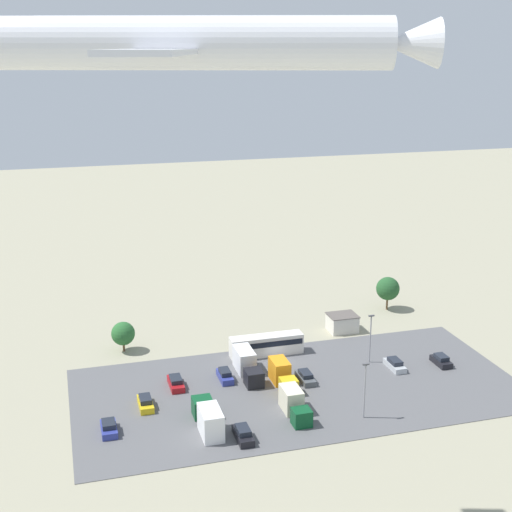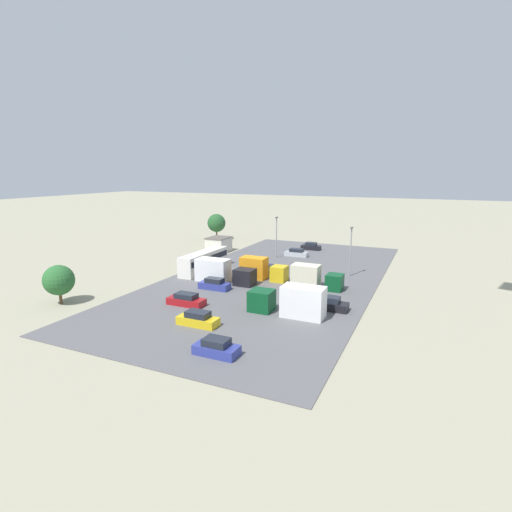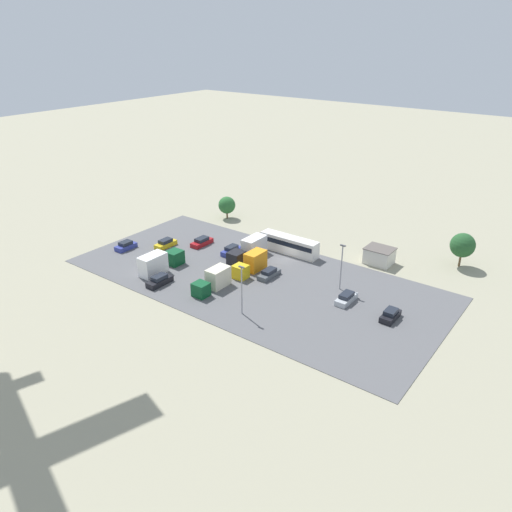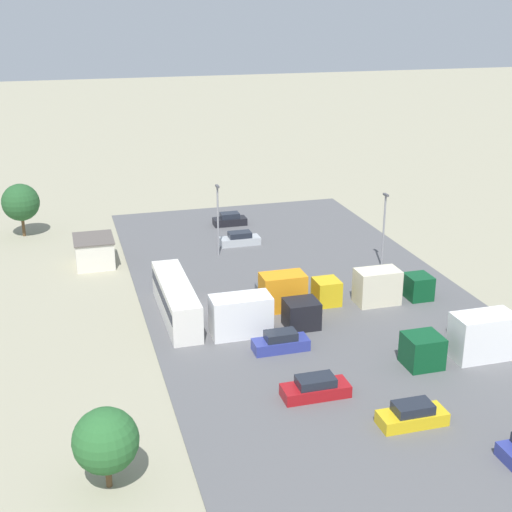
{
  "view_description": "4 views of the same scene",
  "coord_description": "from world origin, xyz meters",
  "px_view_note": "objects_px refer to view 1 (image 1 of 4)",
  "views": [
    {
      "loc": [
        31.22,
        96.82,
        47.27
      ],
      "look_at": [
        11.41,
        27.25,
        25.89
      ],
      "focal_mm": 50.0,
      "sensor_mm": 36.0,
      "label": 1
    },
    {
      "loc": [
        56.18,
        31.42,
        16.41
      ],
      "look_at": [
        -0.62,
        5.67,
        3.02
      ],
      "focal_mm": 28.0,
      "sensor_mm": 36.0,
      "label": 2
    },
    {
      "loc": [
        -45.57,
        69.64,
        38.76
      ],
      "look_at": [
        -1.7,
        11.11,
        5.31
      ],
      "focal_mm": 35.0,
      "sensor_mm": 36.0,
      "label": 3
    },
    {
      "loc": [
        57.77,
        -11.84,
        26.47
      ],
      "look_at": [
        -4.17,
        5.69,
        3.07
      ],
      "focal_mm": 50.0,
      "sensor_mm": 36.0,
      "label": 4
    }
  ],
  "objects_px": {
    "shed_building": "(342,323)",
    "parked_truck_3": "(208,418)",
    "bus": "(266,344)",
    "parked_car_0": "(225,376)",
    "parked_car_3": "(176,383)",
    "parked_car_1": "(441,361)",
    "parked_car_4": "(395,365)",
    "parked_car_2": "(109,428)",
    "airplane": "(188,43)",
    "parked_truck_1": "(247,365)",
    "parked_truck_0": "(294,404)",
    "parked_truck_2": "(282,375)",
    "parked_car_6": "(243,434)",
    "parked_car_7": "(145,403)",
    "parked_car_5": "(305,377)"
  },
  "relations": [
    {
      "from": "parked_car_4",
      "to": "parked_car_7",
      "type": "distance_m",
      "value": 38.16
    },
    {
      "from": "parked_car_3",
      "to": "parked_truck_0",
      "type": "xyz_separation_m",
      "value": [
        -13.8,
        12.24,
        0.84
      ]
    },
    {
      "from": "bus",
      "to": "parked_car_0",
      "type": "bearing_deg",
      "value": -50.71
    },
    {
      "from": "parked_truck_2",
      "to": "parked_truck_3",
      "type": "height_order",
      "value": "parked_truck_3"
    },
    {
      "from": "parked_car_2",
      "to": "parked_car_6",
      "type": "xyz_separation_m",
      "value": [
        -15.99,
        6.22,
        0.04
      ]
    },
    {
      "from": "parked_truck_0",
      "to": "bus",
      "type": "bearing_deg",
      "value": -95.76
    },
    {
      "from": "parked_truck_2",
      "to": "parked_truck_1",
      "type": "bearing_deg",
      "value": -49.08
    },
    {
      "from": "bus",
      "to": "parked_truck_1",
      "type": "height_order",
      "value": "parked_truck_1"
    },
    {
      "from": "bus",
      "to": "parked_car_6",
      "type": "relative_size",
      "value": 2.52
    },
    {
      "from": "parked_car_3",
      "to": "parked_truck_2",
      "type": "xyz_separation_m",
      "value": [
        -14.91,
        3.56,
        0.89
      ]
    },
    {
      "from": "parked_car_0",
      "to": "parked_car_6",
      "type": "xyz_separation_m",
      "value": [
        1.67,
        16.71,
        0.02
      ]
    },
    {
      "from": "parked_truck_1",
      "to": "parked_car_2",
      "type": "bearing_deg",
      "value": 28.03
    },
    {
      "from": "parked_car_1",
      "to": "parked_car_4",
      "type": "height_order",
      "value": "parked_car_1"
    },
    {
      "from": "parked_car_1",
      "to": "parked_car_2",
      "type": "relative_size",
      "value": 0.98
    },
    {
      "from": "parked_car_6",
      "to": "parked_car_7",
      "type": "bearing_deg",
      "value": -47.39
    },
    {
      "from": "parked_car_0",
      "to": "parked_car_2",
      "type": "relative_size",
      "value": 1.08
    },
    {
      "from": "parked_car_6",
      "to": "parked_truck_1",
      "type": "bearing_deg",
      "value": -106.69
    },
    {
      "from": "parked_car_7",
      "to": "parked_truck_0",
      "type": "bearing_deg",
      "value": 158.66
    },
    {
      "from": "parked_truck_0",
      "to": "parked_truck_3",
      "type": "xyz_separation_m",
      "value": [
        11.82,
        0.77,
        0.17
      ]
    },
    {
      "from": "parked_car_2",
      "to": "parked_car_4",
      "type": "bearing_deg",
      "value": 9.32
    },
    {
      "from": "parked_car_7",
      "to": "parked_truck_2",
      "type": "height_order",
      "value": "parked_truck_2"
    },
    {
      "from": "parked_truck_0",
      "to": "parked_car_6",
      "type": "bearing_deg",
      "value": 27.49
    },
    {
      "from": "parked_car_2",
      "to": "parked_truck_3",
      "type": "bearing_deg",
      "value": -12.6
    },
    {
      "from": "parked_truck_0",
      "to": "parked_truck_2",
      "type": "distance_m",
      "value": 8.75
    },
    {
      "from": "parked_truck_2",
      "to": "airplane",
      "type": "bearing_deg",
      "value": 62.6
    },
    {
      "from": "parked_car_5",
      "to": "airplane",
      "type": "distance_m",
      "value": 64.6
    },
    {
      "from": "parked_truck_3",
      "to": "airplane",
      "type": "height_order",
      "value": "airplane"
    },
    {
      "from": "shed_building",
      "to": "parked_car_4",
      "type": "height_order",
      "value": "shed_building"
    },
    {
      "from": "parked_car_5",
      "to": "parked_truck_2",
      "type": "relative_size",
      "value": 0.64
    },
    {
      "from": "parked_car_1",
      "to": "parked_car_3",
      "type": "bearing_deg",
      "value": -5.35
    },
    {
      "from": "parked_truck_1",
      "to": "parked_truck_3",
      "type": "distance_m",
      "value": 16.66
    },
    {
      "from": "parked_car_3",
      "to": "parked_car_1",
      "type": "bearing_deg",
      "value": 174.65
    },
    {
      "from": "shed_building",
      "to": "parked_truck_3",
      "type": "distance_m",
      "value": 39.2
    },
    {
      "from": "parked_car_5",
      "to": "parked_car_7",
      "type": "xyz_separation_m",
      "value": [
        23.6,
        1.51,
        0.04
      ]
    },
    {
      "from": "parked_truck_3",
      "to": "airplane",
      "type": "relative_size",
      "value": 0.26
    },
    {
      "from": "parked_truck_2",
      "to": "shed_building",
      "type": "bearing_deg",
      "value": -134.33
    },
    {
      "from": "bus",
      "to": "parked_truck_2",
      "type": "xyz_separation_m",
      "value": [
        0.84,
        10.69,
        -0.22
      ]
    },
    {
      "from": "bus",
      "to": "airplane",
      "type": "relative_size",
      "value": 0.35
    },
    {
      "from": "parked_truck_2",
      "to": "parked_truck_3",
      "type": "bearing_deg",
      "value": 36.16
    },
    {
      "from": "parked_car_1",
      "to": "parked_truck_2",
      "type": "relative_size",
      "value": 0.55
    },
    {
      "from": "parked_car_7",
      "to": "parked_truck_2",
      "type": "distance_m",
      "value": 19.98
    },
    {
      "from": "parked_car_1",
      "to": "parked_car_4",
      "type": "distance_m",
      "value": 7.54
    },
    {
      "from": "parked_car_0",
      "to": "parked_car_5",
      "type": "distance_m",
      "value": 11.83
    },
    {
      "from": "parked_car_4",
      "to": "parked_car_2",
      "type": "bearing_deg",
      "value": 9.32
    },
    {
      "from": "shed_building",
      "to": "parked_car_7",
      "type": "relative_size",
      "value": 1.09
    },
    {
      "from": "parked_car_1",
      "to": "parked_car_5",
      "type": "relative_size",
      "value": 0.86
    },
    {
      "from": "parked_car_1",
      "to": "airplane",
      "type": "bearing_deg",
      "value": 39.67
    },
    {
      "from": "shed_building",
      "to": "parked_car_4",
      "type": "xyz_separation_m",
      "value": [
        -1.91,
        16.24,
        -0.79
      ]
    },
    {
      "from": "parked_car_1",
      "to": "parked_car_5",
      "type": "height_order",
      "value": "parked_car_1"
    },
    {
      "from": "parked_car_2",
      "to": "parked_truck_1",
      "type": "relative_size",
      "value": 0.45
    }
  ]
}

